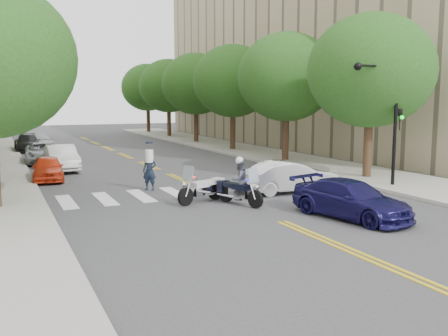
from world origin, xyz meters
TOP-DOWN VIEW (x-y plane):
  - ground at (0.00, 0.00)m, footprint 140.00×140.00m
  - sidewalk_right at (9.50, 22.00)m, footprint 5.00×60.00m
  - building_right at (26.00, 26.00)m, footprint 26.00×44.00m
  - tree_r_0 at (8.80, 6.00)m, footprint 6.40×6.40m
  - tree_r_1 at (8.80, 14.00)m, footprint 6.40×6.40m
  - tree_r_2 at (8.80, 22.00)m, footprint 6.40×6.40m
  - tree_r_3 at (8.80, 30.00)m, footprint 6.40×6.40m
  - tree_r_4 at (8.80, 38.00)m, footprint 6.40×6.40m
  - tree_r_5 at (8.80, 46.00)m, footprint 6.40×6.40m
  - traffic_signal_pole at (7.72, 3.50)m, footprint 2.82×0.42m
  - motorcycle_police at (-0.07, 3.17)m, footprint 1.05×2.28m
  - motorcycle_parked at (-1.07, 4.21)m, footprint 2.32×1.22m
  - officer_standing at (-2.36, 7.65)m, footprint 0.78×0.75m
  - convertible at (3.14, 4.50)m, footprint 4.38×1.80m
  - sedan_blue at (2.50, -0.50)m, footprint 2.83×4.85m
  - parked_car_a at (-6.30, 12.53)m, footprint 1.81×3.84m
  - parked_car_b at (-5.20, 16.02)m, footprint 1.65×4.49m
  - parked_car_c at (-5.85, 20.12)m, footprint 2.49×4.94m
  - parked_car_d at (-6.30, 28.50)m, footprint 1.90×4.65m
  - parked_car_e at (-5.20, 29.50)m, footprint 2.06×4.29m

SIDE VIEW (x-z plane):
  - ground at x=0.00m, z-range 0.00..0.00m
  - sidewalk_right at x=9.50m, z-range 0.00..0.15m
  - motorcycle_parked at x=-1.07m, z-range -0.24..1.33m
  - parked_car_a at x=-6.30m, z-range 0.00..1.27m
  - sedan_blue at x=2.50m, z-range 0.00..1.32m
  - parked_car_c at x=-5.85m, z-range 0.00..1.34m
  - parked_car_d at x=-6.30m, z-range 0.00..1.35m
  - convertible at x=3.14m, z-range 0.00..1.41m
  - parked_car_e at x=-5.20m, z-range 0.00..1.41m
  - parked_car_b at x=-5.20m, z-range 0.00..1.47m
  - motorcycle_police at x=-0.07m, z-range -0.11..1.80m
  - officer_standing at x=-2.36m, z-range 0.00..1.79m
  - traffic_signal_pole at x=7.72m, z-range 0.72..6.72m
  - tree_r_0 at x=8.80m, z-range 1.33..9.78m
  - tree_r_1 at x=8.80m, z-range 1.33..9.78m
  - tree_r_2 at x=8.80m, z-range 1.33..9.78m
  - tree_r_3 at x=8.80m, z-range 1.33..9.78m
  - tree_r_4 at x=8.80m, z-range 1.33..9.78m
  - tree_r_5 at x=8.80m, z-range 1.33..9.78m
  - building_right at x=26.00m, z-range 0.00..22.00m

